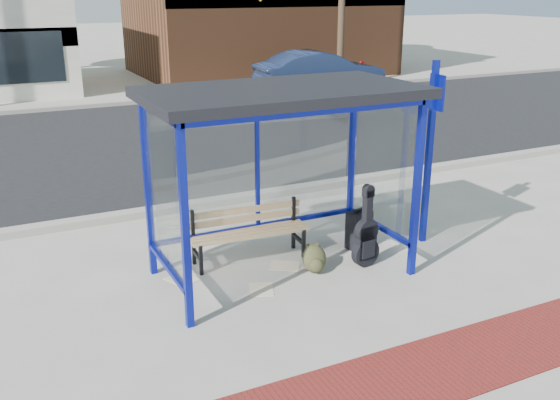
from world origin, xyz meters
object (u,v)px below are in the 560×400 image
suitcase (359,230)px  parked_car (320,73)px  fire_hydrant (362,70)px  guitar_bag (366,239)px  backpack (315,259)px  bench (248,229)px

suitcase → parked_car: size_ratio=0.13×
parked_car → fire_hydrant: bearing=-53.1°
guitar_bag → backpack: bearing=163.5°
parked_car → fire_hydrant: size_ratio=5.64×
fire_hydrant → bench: bearing=-128.3°
backpack → parked_car: 14.26m
bench → suitcase: 1.61m
guitar_bag → parked_car: 14.02m
guitar_bag → fire_hydrant: guitar_bag is taller
suitcase → parked_car: parked_car is taller
suitcase → fire_hydrant: 16.55m
guitar_bag → parked_car: parked_car is taller
backpack → parked_car: (7.08, 12.36, 0.56)m
backpack → bench: bearing=141.1°
bench → fire_hydrant: fire_hydrant is taller
suitcase → backpack: size_ratio=1.59×
fire_hydrant → guitar_bag: bearing=-123.0°
bench → suitcase: bearing=-8.5°
bench → backpack: 1.01m
bench → suitcase: size_ratio=2.75×
backpack → fire_hydrant: 17.44m
backpack → fire_hydrant: bearing=67.1°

